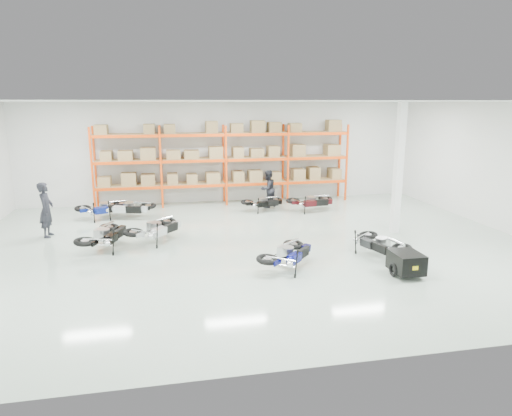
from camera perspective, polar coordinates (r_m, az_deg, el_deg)
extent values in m
plane|color=#A6B9AA|center=(14.66, -0.51, -4.69)|extent=(18.00, 18.00, 0.00)
plane|color=white|center=(13.96, -0.55, 13.19)|extent=(18.00, 18.00, 0.00)
plane|color=silver|center=(21.00, -4.13, 6.95)|extent=(18.00, 0.00, 18.00)
plane|color=silver|center=(7.54, 9.51, -4.23)|extent=(18.00, 0.00, 18.00)
plane|color=silver|center=(18.10, 28.80, 4.41)|extent=(0.00, 14.00, 14.00)
cube|color=#FD4A0D|center=(20.13, -19.80, 4.52)|extent=(0.08, 0.08, 3.50)
cube|color=#FD4A0D|center=(21.01, -19.46, 4.88)|extent=(0.08, 0.08, 3.50)
cube|color=#FD4A0D|center=(19.90, -11.79, 4.93)|extent=(0.08, 0.08, 3.50)
cube|color=#FD4A0D|center=(20.79, -11.78, 5.27)|extent=(0.08, 0.08, 3.50)
cube|color=#FD4A0D|center=(20.07, -3.74, 5.24)|extent=(0.08, 0.08, 3.50)
cube|color=#FD4A0D|center=(20.96, -4.07, 5.57)|extent=(0.08, 0.08, 3.50)
cube|color=#FD4A0D|center=(20.62, 4.03, 5.45)|extent=(0.08, 0.08, 3.50)
cube|color=#FD4A0D|center=(21.48, 3.39, 5.76)|extent=(0.08, 0.08, 3.50)
cube|color=#FD4A0D|center=(21.53, 11.27, 5.55)|extent=(0.08, 0.08, 3.50)
cube|color=#FD4A0D|center=(22.35, 10.39, 5.85)|extent=(0.08, 0.08, 3.50)
cube|color=#FD4A0D|center=(20.10, -15.67, 2.34)|extent=(2.70, 0.08, 0.12)
cube|color=#FD4A0D|center=(20.98, -15.50, 2.78)|extent=(2.70, 0.08, 0.12)
cube|color=#9C7E50|center=(20.53, -15.59, 2.76)|extent=(2.68, 0.88, 0.02)
cube|color=#9C7E50|center=(20.49, -15.63, 3.39)|extent=(2.40, 0.70, 0.44)
cube|color=#FD4A0D|center=(20.07, -7.67, 2.70)|extent=(2.70, 0.08, 0.12)
cube|color=#FD4A0D|center=(20.96, -7.84, 3.13)|extent=(2.70, 0.08, 0.12)
cube|color=#9C7E50|center=(20.50, -7.76, 3.11)|extent=(2.68, 0.88, 0.02)
cube|color=#9C7E50|center=(20.46, -7.78, 3.74)|extent=(2.40, 0.70, 0.44)
cube|color=#FD4A0D|center=(20.43, 0.19, 2.99)|extent=(2.70, 0.08, 0.12)
cube|color=#FD4A0D|center=(21.30, -0.29, 3.41)|extent=(2.70, 0.08, 0.12)
cube|color=#9C7E50|center=(20.85, -0.05, 3.40)|extent=(2.68, 0.88, 0.02)
cube|color=#9C7E50|center=(20.82, -0.05, 4.02)|extent=(2.40, 0.70, 0.44)
cube|color=#FD4A0D|center=(21.16, 7.66, 3.23)|extent=(2.70, 0.08, 0.12)
cube|color=#FD4A0D|center=(22.00, 6.90, 3.62)|extent=(2.70, 0.08, 0.12)
cube|color=#9C7E50|center=(21.57, 7.28, 3.61)|extent=(2.68, 0.88, 0.02)
cube|color=#9C7E50|center=(21.53, 7.29, 4.22)|extent=(2.40, 0.70, 0.44)
cube|color=#FD4A0D|center=(19.93, -15.86, 5.45)|extent=(2.70, 0.08, 0.12)
cube|color=#FD4A0D|center=(20.82, -15.68, 5.76)|extent=(2.70, 0.08, 0.12)
cube|color=#9C7E50|center=(20.37, -15.78, 5.80)|extent=(2.68, 0.88, 0.02)
cube|color=#9C7E50|center=(20.34, -15.82, 6.45)|extent=(2.40, 0.70, 0.44)
cube|color=#FD4A0D|center=(19.91, -7.77, 5.81)|extent=(2.70, 0.08, 0.12)
cube|color=#FD4A0D|center=(20.80, -7.93, 6.11)|extent=(2.70, 0.08, 0.12)
cube|color=#9C7E50|center=(20.34, -7.86, 6.16)|extent=(2.68, 0.88, 0.02)
cube|color=#9C7E50|center=(20.32, -7.88, 6.80)|extent=(2.40, 0.70, 0.44)
cube|color=#FD4A0D|center=(20.27, 0.20, 6.06)|extent=(2.70, 0.08, 0.12)
cube|color=#FD4A0D|center=(21.15, -0.29, 6.35)|extent=(2.70, 0.08, 0.12)
cube|color=#9C7E50|center=(20.70, -0.05, 6.40)|extent=(2.68, 0.88, 0.02)
cube|color=#9C7E50|center=(20.67, -0.05, 7.03)|extent=(2.40, 0.70, 0.44)
cube|color=#FD4A0D|center=(21.00, 7.75, 6.19)|extent=(2.70, 0.08, 0.12)
cube|color=#FD4A0D|center=(21.85, 6.98, 6.47)|extent=(2.70, 0.08, 0.12)
cube|color=#9C7E50|center=(21.42, 7.36, 6.52)|extent=(2.68, 0.88, 0.02)
cube|color=#9C7E50|center=(21.39, 7.38, 7.13)|extent=(2.40, 0.70, 0.44)
cube|color=#FD4A0D|center=(19.83, -16.06, 8.60)|extent=(2.70, 0.08, 0.12)
cube|color=#FD4A0D|center=(20.72, -15.87, 8.78)|extent=(2.70, 0.08, 0.12)
cube|color=#9C7E50|center=(20.27, -15.97, 8.89)|extent=(2.68, 0.88, 0.02)
cube|color=#9C7E50|center=(20.26, -16.01, 9.53)|extent=(2.40, 0.70, 0.44)
cube|color=#FD4A0D|center=(19.80, -7.87, 8.97)|extent=(2.70, 0.08, 0.12)
cube|color=#FD4A0D|center=(20.70, -8.03, 9.14)|extent=(2.70, 0.08, 0.12)
cube|color=#9C7E50|center=(20.24, -7.96, 9.25)|extent=(2.68, 0.88, 0.02)
cube|color=#9C7E50|center=(20.23, -7.98, 9.90)|extent=(2.40, 0.70, 0.44)
cube|color=#FD4A0D|center=(20.16, 0.20, 9.16)|extent=(2.70, 0.08, 0.12)
cube|color=#FD4A0D|center=(21.05, -0.30, 9.32)|extent=(2.70, 0.08, 0.12)
cube|color=#9C7E50|center=(20.60, -0.06, 9.44)|extent=(2.68, 0.88, 0.02)
cube|color=#9C7E50|center=(20.59, -0.06, 10.08)|extent=(2.40, 0.70, 0.44)
cube|color=#FD4A0D|center=(20.90, 7.84, 9.18)|extent=(2.70, 0.08, 0.12)
cube|color=#FD4A0D|center=(21.75, 7.06, 9.35)|extent=(2.70, 0.08, 0.12)
cube|color=#9C7E50|center=(21.32, 7.45, 9.45)|extent=(2.68, 0.88, 0.02)
cube|color=#9C7E50|center=(21.31, 7.47, 10.07)|extent=(2.40, 0.70, 0.44)
cube|color=white|center=(16.37, 17.38, 4.67)|extent=(0.25, 0.25, 4.50)
cube|color=black|center=(12.67, 18.27, -6.44)|extent=(0.71, 0.90, 0.52)
cube|color=yellow|center=(12.31, 19.30, -7.11)|extent=(0.15, 0.02, 0.10)
torus|color=black|center=(12.57, 16.76, -7.42)|extent=(0.08, 0.36, 0.36)
torus|color=black|center=(12.91, 19.61, -7.08)|extent=(0.08, 0.36, 0.36)
cylinder|color=black|center=(13.17, 16.97, -5.40)|extent=(0.04, 0.85, 0.04)
imported|color=#212129|center=(16.95, -24.75, -0.19)|extent=(0.49, 0.71, 1.87)
imported|color=black|center=(19.79, 1.49, 2.40)|extent=(1.00, 0.95, 1.62)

